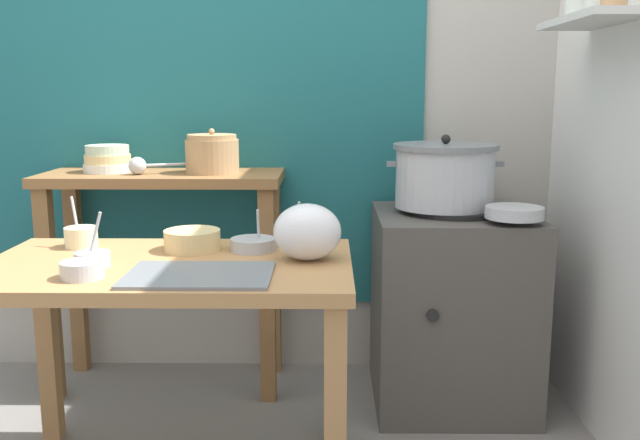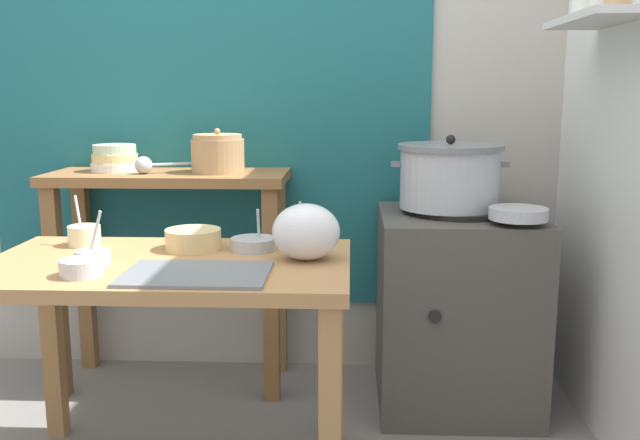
% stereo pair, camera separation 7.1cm
% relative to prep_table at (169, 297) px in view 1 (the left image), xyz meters
% --- Properties ---
extents(wall_back, '(4.40, 0.12, 2.60)m').
position_rel_prep_table_xyz_m(wall_back, '(0.17, 1.02, 0.69)').
color(wall_back, '#B2ADA3').
rests_on(wall_back, ground).
extents(prep_table, '(1.10, 0.66, 0.72)m').
position_rel_prep_table_xyz_m(prep_table, '(0.00, 0.00, 0.00)').
color(prep_table, '#B27F4C').
rests_on(prep_table, ground).
extents(back_shelf_table, '(0.96, 0.40, 0.90)m').
position_rel_prep_table_xyz_m(back_shelf_table, '(-0.19, 0.75, 0.07)').
color(back_shelf_table, olive).
rests_on(back_shelf_table, ground).
extents(stove_block, '(0.60, 0.61, 0.78)m').
position_rel_prep_table_xyz_m(stove_block, '(0.97, 0.62, -0.23)').
color(stove_block, '#4C4742').
rests_on(stove_block, ground).
extents(steamer_pot, '(0.45, 0.40, 0.28)m').
position_rel_prep_table_xyz_m(steamer_pot, '(0.93, 0.64, 0.29)').
color(steamer_pot, '#B7BABF').
rests_on(steamer_pot, stove_block).
extents(clay_pot, '(0.21, 0.21, 0.18)m').
position_rel_prep_table_xyz_m(clay_pot, '(0.02, 0.75, 0.37)').
color(clay_pot, tan).
rests_on(clay_pot, back_shelf_table).
extents(bowl_stack_enamel, '(0.20, 0.20, 0.11)m').
position_rel_prep_table_xyz_m(bowl_stack_enamel, '(-0.41, 0.78, 0.34)').
color(bowl_stack_enamel, silver).
rests_on(bowl_stack_enamel, back_shelf_table).
extents(ladle, '(0.28, 0.13, 0.07)m').
position_rel_prep_table_xyz_m(ladle, '(-0.26, 0.69, 0.33)').
color(ladle, '#B7BABF').
rests_on(ladle, back_shelf_table).
extents(serving_tray, '(0.40, 0.28, 0.01)m').
position_rel_prep_table_xyz_m(serving_tray, '(0.13, -0.17, 0.12)').
color(serving_tray, slate).
rests_on(serving_tray, prep_table).
extents(plastic_bag, '(0.20, 0.17, 0.17)m').
position_rel_prep_table_xyz_m(plastic_bag, '(0.42, 0.03, 0.20)').
color(plastic_bag, white).
rests_on(plastic_bag, prep_table).
extents(wide_pan, '(0.21, 0.21, 0.04)m').
position_rel_prep_table_xyz_m(wide_pan, '(1.14, 0.41, 0.19)').
color(wide_pan, '#B7BABF').
rests_on(wide_pan, stove_block).
extents(prep_bowl_0, '(0.18, 0.18, 0.07)m').
position_rel_prep_table_xyz_m(prep_bowl_0, '(0.05, 0.15, 0.15)').
color(prep_bowl_0, '#E5C684').
rests_on(prep_bowl_0, prep_table).
extents(prep_bowl_1, '(0.14, 0.14, 0.14)m').
position_rel_prep_table_xyz_m(prep_bowl_1, '(0.24, 0.15, 0.13)').
color(prep_bowl_1, '#B7BABF').
rests_on(prep_bowl_1, prep_table).
extents(prep_bowl_2, '(0.12, 0.12, 0.05)m').
position_rel_prep_table_xyz_m(prep_bowl_2, '(-0.19, -0.19, 0.14)').
color(prep_bowl_2, '#B7BABF').
rests_on(prep_bowl_2, prep_table).
extents(prep_bowl_3, '(0.11, 0.11, 0.17)m').
position_rel_prep_table_xyz_m(prep_bowl_3, '(-0.33, 0.19, 0.15)').
color(prep_bowl_3, beige).
rests_on(prep_bowl_3, prep_table).
extents(prep_bowl_4, '(0.10, 0.10, 0.16)m').
position_rel_prep_table_xyz_m(prep_bowl_4, '(-0.20, -0.06, 0.14)').
color(prep_bowl_4, '#B7BABF').
rests_on(prep_bowl_4, prep_table).
extents(prep_bowl_5, '(0.10, 0.10, 0.15)m').
position_rel_prep_table_xyz_m(prep_bowl_5, '(0.36, 0.24, 0.14)').
color(prep_bowl_5, '#B7BABF').
rests_on(prep_bowl_5, prep_table).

